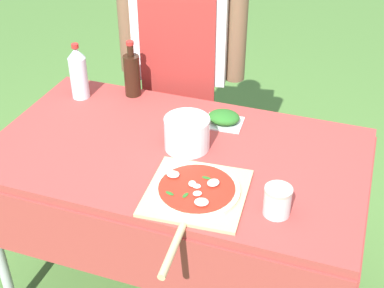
{
  "coord_description": "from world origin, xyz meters",
  "views": [
    {
      "loc": [
        0.61,
        -1.55,
        1.92
      ],
      "look_at": [
        0.06,
        0.0,
        0.82
      ],
      "focal_mm": 50.0,
      "sensor_mm": 36.0,
      "label": 1
    }
  ],
  "objects": [
    {
      "name": "person_cook",
      "position": [
        -0.19,
        0.58,
        0.93
      ],
      "size": [
        0.58,
        0.25,
        1.57
      ],
      "rotation": [
        0.0,
        0.0,
        3.29
      ],
      "color": "#70604C",
      "rests_on": "ground"
    },
    {
      "name": "herb_container",
      "position": [
        0.12,
        0.24,
        0.8
      ],
      "size": [
        0.16,
        0.14,
        0.05
      ],
      "rotation": [
        0.0,
        0.0,
        0.06
      ],
      "color": "silver",
      "rests_on": "prep_table"
    },
    {
      "name": "pizza_on_peel",
      "position": [
        0.16,
        -0.24,
        0.79
      ],
      "size": [
        0.35,
        0.57,
        0.05
      ],
      "rotation": [
        0.0,
        0.0,
        0.07
      ],
      "color": "#D1B27F",
      "rests_on": "prep_table"
    },
    {
      "name": "prep_table",
      "position": [
        0.0,
        0.0,
        0.69
      ],
      "size": [
        1.43,
        0.82,
        0.78
      ],
      "color": "#A83D38",
      "rests_on": "ground"
    },
    {
      "name": "sauce_jar",
      "position": [
        0.43,
        -0.23,
        0.82
      ],
      "size": [
        0.09,
        0.09,
        0.1
      ],
      "color": "silver",
      "rests_on": "prep_table"
    },
    {
      "name": "oil_bottle",
      "position": [
        -0.34,
        0.35,
        0.88
      ],
      "size": [
        0.07,
        0.07,
        0.25
      ],
      "color": "black",
      "rests_on": "prep_table"
    },
    {
      "name": "mixing_tub",
      "position": [
        0.03,
        0.03,
        0.84
      ],
      "size": [
        0.17,
        0.17,
        0.12
      ],
      "primitive_type": "cylinder",
      "color": "silver",
      "rests_on": "prep_table"
    },
    {
      "name": "water_bottle",
      "position": [
        -0.54,
        0.25,
        0.9
      ],
      "size": [
        0.08,
        0.08,
        0.25
      ],
      "color": "silver",
      "rests_on": "prep_table"
    }
  ]
}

